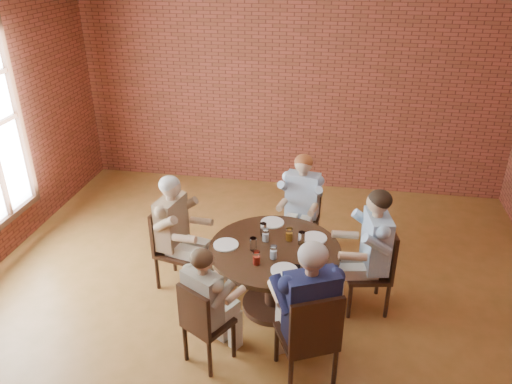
% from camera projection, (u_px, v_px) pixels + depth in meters
% --- Properties ---
extents(floor, '(7.00, 7.00, 0.00)m').
position_uv_depth(floor, '(250.00, 329.00, 5.09)').
color(floor, '#99632F').
rests_on(floor, ground).
extents(wall_back, '(7.00, 0.00, 7.00)m').
position_uv_depth(wall_back, '(292.00, 80.00, 7.41)').
color(wall_back, brown).
rests_on(wall_back, ground).
extents(dining_table, '(1.35, 1.35, 0.75)m').
position_uv_depth(dining_table, '(274.00, 266.00, 5.18)').
color(dining_table, black).
rests_on(dining_table, floor).
extents(chair_a, '(0.53, 0.53, 0.97)m').
position_uv_depth(chair_a, '(376.00, 265.00, 5.20)').
color(chair_a, black).
rests_on(chair_a, floor).
extents(diner_a, '(0.78, 0.68, 1.38)m').
position_uv_depth(diner_a, '(369.00, 251.00, 5.12)').
color(diner_a, '#4882BD').
rests_on(diner_a, floor).
extents(chair_b, '(0.47, 0.47, 0.93)m').
position_uv_depth(chair_b, '(302.00, 214.00, 6.21)').
color(chair_b, black).
rests_on(chair_b, floor).
extents(diner_b, '(0.60, 0.70, 1.31)m').
position_uv_depth(diner_b, '(301.00, 206.00, 6.07)').
color(diner_b, '#96A7BF').
rests_on(diner_b, floor).
extents(chair_c, '(0.51, 0.51, 0.94)m').
position_uv_depth(chair_c, '(171.00, 244.00, 5.59)').
color(chair_c, black).
rests_on(chair_c, floor).
extents(diner_c, '(0.75, 0.66, 1.34)m').
position_uv_depth(diner_c, '(177.00, 233.00, 5.49)').
color(diner_c, brown).
rests_on(diner_c, floor).
extents(chair_d, '(0.51, 0.51, 0.88)m').
position_uv_depth(chair_d, '(203.00, 322.00, 4.48)').
color(chair_d, black).
rests_on(chair_d, floor).
extents(diner_d, '(0.69, 0.73, 1.23)m').
position_uv_depth(diner_d, '(208.00, 306.00, 4.47)').
color(diner_d, gray).
rests_on(diner_d, floor).
extents(chair_e, '(0.62, 0.62, 0.98)m').
position_uv_depth(chair_e, '(310.00, 335.00, 4.26)').
color(chair_e, black).
rests_on(chair_e, floor).
extents(diner_e, '(0.83, 0.89, 1.42)m').
position_uv_depth(diner_e, '(307.00, 311.00, 4.27)').
color(diner_e, '#171C42').
rests_on(diner_e, floor).
extents(plate_a, '(0.26, 0.26, 0.01)m').
position_uv_depth(plate_a, '(315.00, 238.00, 5.24)').
color(plate_a, white).
rests_on(plate_a, dining_table).
extents(plate_b, '(0.26, 0.26, 0.01)m').
position_uv_depth(plate_b, '(272.00, 222.00, 5.52)').
color(plate_b, white).
rests_on(plate_b, dining_table).
extents(plate_c, '(0.26, 0.26, 0.01)m').
position_uv_depth(plate_c, '(226.00, 245.00, 5.12)').
color(plate_c, white).
rests_on(plate_c, dining_table).
extents(plate_d, '(0.26, 0.26, 0.01)m').
position_uv_depth(plate_d, '(284.00, 270.00, 4.72)').
color(plate_d, white).
rests_on(plate_d, dining_table).
extents(glass_a, '(0.07, 0.07, 0.14)m').
position_uv_depth(glass_a, '(301.00, 238.00, 5.11)').
color(glass_a, white).
rests_on(glass_a, dining_table).
extents(glass_b, '(0.07, 0.07, 0.14)m').
position_uv_depth(glass_b, '(289.00, 234.00, 5.18)').
color(glass_b, white).
rests_on(glass_b, dining_table).
extents(glass_c, '(0.07, 0.07, 0.14)m').
position_uv_depth(glass_c, '(263.00, 229.00, 5.27)').
color(glass_c, white).
rests_on(glass_c, dining_table).
extents(glass_d, '(0.07, 0.07, 0.14)m').
position_uv_depth(glass_d, '(266.00, 235.00, 5.17)').
color(glass_d, white).
rests_on(glass_d, dining_table).
extents(glass_e, '(0.07, 0.07, 0.14)m').
position_uv_depth(glass_e, '(253.00, 244.00, 5.01)').
color(glass_e, white).
rests_on(glass_e, dining_table).
extents(glass_f, '(0.07, 0.07, 0.14)m').
position_uv_depth(glass_f, '(256.00, 258.00, 4.79)').
color(glass_f, white).
rests_on(glass_f, dining_table).
extents(glass_g, '(0.07, 0.07, 0.14)m').
position_uv_depth(glass_g, '(273.00, 252.00, 4.88)').
color(glass_g, white).
rests_on(glass_g, dining_table).
extents(glass_h, '(0.07, 0.07, 0.14)m').
position_uv_depth(glass_h, '(304.00, 250.00, 4.91)').
color(glass_h, white).
rests_on(glass_h, dining_table).
extents(smartphone, '(0.08, 0.15, 0.01)m').
position_uv_depth(smartphone, '(296.00, 269.00, 4.74)').
color(smartphone, black).
rests_on(smartphone, dining_table).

